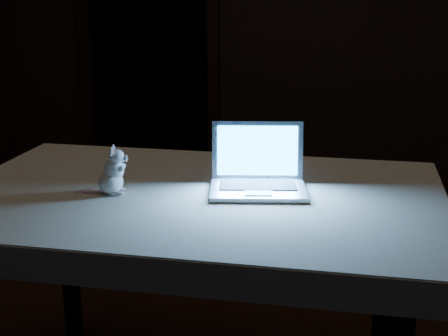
# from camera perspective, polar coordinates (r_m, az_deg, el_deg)

# --- Properties ---
(doorway) EXTENTS (1.06, 0.36, 2.13)m
(doorway) POSITION_cam_1_polar(r_m,az_deg,el_deg) (4.84, -6.68, 12.98)
(doorway) COLOR black
(doorway) RESTS_ON back_wall
(table) EXTENTS (1.33, 0.86, 0.71)m
(table) POSITION_cam_1_polar(r_m,az_deg,el_deg) (2.01, -2.38, -11.99)
(table) COLOR black
(table) RESTS_ON floor
(tablecloth) EXTENTS (1.46, 1.01, 0.08)m
(tablecloth) POSITION_cam_1_polar(r_m,az_deg,el_deg) (1.92, -3.66, -2.95)
(tablecloth) COLOR beige
(tablecloth) RESTS_ON table
(laptop) EXTENTS (0.31, 0.29, 0.19)m
(laptop) POSITION_cam_1_polar(r_m,az_deg,el_deg) (1.84, 3.04, 0.58)
(laptop) COLOR #AAAAAF
(laptop) RESTS_ON tablecloth
(plush_mouse) EXTENTS (0.11, 0.11, 0.14)m
(plush_mouse) POSITION_cam_1_polar(r_m,az_deg,el_deg) (1.86, -9.96, -0.19)
(plush_mouse) COLOR silver
(plush_mouse) RESTS_ON tablecloth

